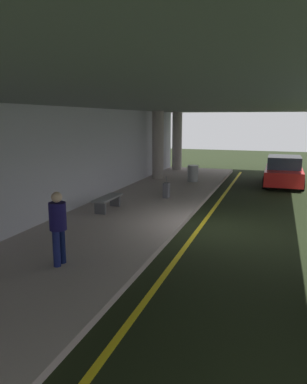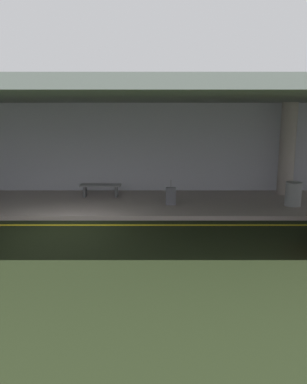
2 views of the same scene
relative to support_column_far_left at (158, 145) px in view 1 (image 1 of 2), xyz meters
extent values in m
plane|color=black|center=(-8.00, -4.49, -1.97)|extent=(60.00, 60.00, 0.00)
cube|color=#A59693|center=(-8.00, -1.39, -1.90)|extent=(26.00, 4.20, 0.15)
cube|color=yellow|center=(-8.00, -4.01, -1.97)|extent=(26.00, 0.14, 0.01)
cylinder|color=#9F938F|center=(0.00, 0.00, 0.00)|extent=(0.62, 0.62, 3.65)
cylinder|color=#A59A95|center=(4.00, 0.00, 0.00)|extent=(0.62, 0.62, 3.65)
cube|color=slate|center=(-8.00, -1.89, 1.97)|extent=(28.00, 13.20, 0.30)
cube|color=#AFAFBD|center=(-8.00, 0.86, -0.07)|extent=(26.00, 0.30, 3.80)
cube|color=red|center=(0.80, -6.55, -1.42)|extent=(4.10, 1.80, 0.70)
cube|color=#2D3847|center=(0.90, -6.55, -0.77)|extent=(2.10, 1.60, 0.60)
cylinder|color=black|center=(2.15, -5.70, -1.65)|extent=(0.64, 0.22, 0.64)
cylinder|color=black|center=(2.15, -7.40, -1.65)|extent=(0.64, 0.22, 0.64)
cylinder|color=black|center=(-0.55, -5.70, -1.65)|extent=(0.64, 0.22, 0.64)
cylinder|color=black|center=(-0.55, -7.40, -1.65)|extent=(0.64, 0.22, 0.64)
cylinder|color=#131A52|center=(-12.53, -1.70, -1.42)|extent=(0.16, 0.16, 0.82)
cylinder|color=#0A133C|center=(-12.31, -1.70, -1.42)|extent=(0.16, 0.16, 0.82)
cylinder|color=#140F46|center=(-12.42, -1.70, -0.69)|extent=(0.38, 0.38, 0.62)
sphere|color=beige|center=(-12.42, -1.70, -0.26)|extent=(0.24, 0.24, 0.24)
cube|color=#575761|center=(-4.72, -1.90, -1.51)|extent=(0.36, 0.22, 0.62)
cylinder|color=slate|center=(-4.72, -1.90, -1.06)|extent=(0.02, 0.02, 0.28)
cube|color=slate|center=(-7.43, -0.51, -1.38)|extent=(1.60, 0.50, 0.06)
cube|color=#4C4C51|center=(-8.05, -0.51, -1.61)|extent=(0.10, 0.40, 0.42)
cube|color=#4C4C51|center=(-6.81, -0.51, -1.61)|extent=(0.10, 0.40, 0.42)
cylinder|color=gray|center=(-0.38, -2.06, -1.40)|extent=(0.56, 0.56, 0.85)
camera|label=1|loc=(-19.25, -6.23, 1.43)|focal=34.72mm
camera|label=2|loc=(-5.34, -15.55, 1.43)|focal=36.43mm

